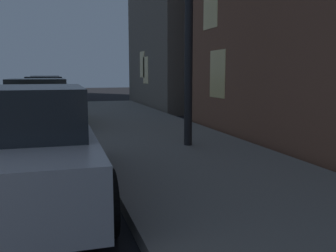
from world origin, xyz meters
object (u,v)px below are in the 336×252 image
car_silver (16,147)px  car_white (46,87)px  car_green (44,92)px  car_yellow_cab (38,104)px

car_silver → car_white: same height
car_silver → car_green: 13.46m
car_green → car_silver: bearing=-90.0°
car_yellow_cab → car_silver: bearing=-90.0°
car_green → car_white: size_ratio=0.99×
car_green → car_white: bearing=90.0°
car_silver → car_white: (0.00, 19.50, 0.01)m
car_silver → car_green: same height
car_silver → car_white: bearing=90.0°
car_silver → car_yellow_cab: size_ratio=0.92×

